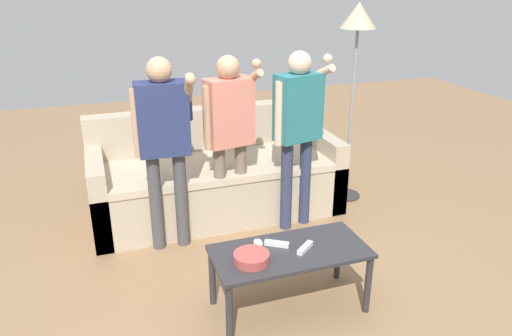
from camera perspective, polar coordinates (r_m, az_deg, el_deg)
ground_plane at (r=3.38m, az=-0.20°, el=-15.74°), size 12.00×12.00×0.00m
couch at (r=4.47m, az=-4.75°, el=-1.17°), size 2.20×0.90×0.90m
coffee_table at (r=3.16m, az=3.98°, el=-10.45°), size 0.99×0.47×0.44m
snack_bowl at (r=2.98m, az=-0.52°, el=-10.46°), size 0.22×0.22×0.06m
game_remote_nunchuk at (r=3.14m, az=0.25°, el=-8.75°), size 0.06×0.09×0.05m
floor_lamp at (r=4.51m, az=11.75°, el=15.14°), size 0.32×0.32×1.83m
player_left at (r=3.69m, az=-10.72°, el=4.00°), size 0.45×0.35×1.52m
player_center at (r=3.89m, az=-3.12°, el=5.00°), size 0.46×0.28×1.49m
player_right at (r=3.98m, az=4.93°, el=5.54°), size 0.47×0.28×1.51m
game_remote_wand_near at (r=3.03m, az=-0.74°, el=-10.21°), size 0.12×0.15×0.03m
game_remote_wand_far at (r=3.16m, az=2.45°, el=-8.83°), size 0.15×0.12×0.03m
game_remote_wand_spare at (r=3.12m, az=5.75°, el=-9.26°), size 0.14×0.13×0.03m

